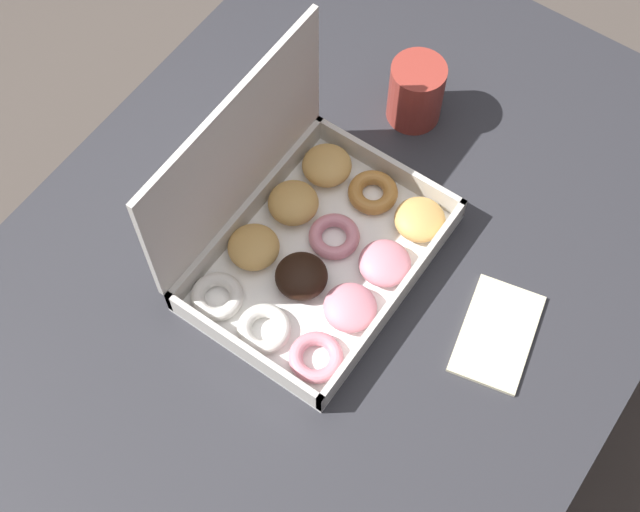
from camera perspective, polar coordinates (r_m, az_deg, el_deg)
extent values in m
plane|color=#564C44|center=(1.88, 0.00, -11.83)|extent=(8.00, 8.00, 0.00)
cube|color=#2D2D33|center=(1.17, 0.01, -1.92)|extent=(1.17, 0.80, 0.03)
cylinder|color=#2D2D33|center=(1.84, 0.64, 11.11)|extent=(0.06, 0.06, 0.74)
cube|color=white|center=(1.17, 0.00, -0.36)|extent=(0.33, 0.24, 0.01)
cube|color=beige|center=(1.12, 4.81, -2.85)|extent=(0.33, 0.01, 0.04)
cube|color=beige|center=(1.18, -4.56, 2.97)|extent=(0.33, 0.01, 0.04)
cube|color=beige|center=(1.10, -4.92, -6.05)|extent=(0.01, 0.24, 0.04)
cube|color=beige|center=(1.22, 4.42, 5.70)|extent=(0.01, 0.24, 0.04)
cube|color=beige|center=(1.08, -5.38, 6.54)|extent=(0.33, 0.01, 0.21)
torus|color=pink|center=(1.10, -0.26, -6.50)|extent=(0.07, 0.07, 0.02)
ellipsoid|color=pink|center=(1.12, 1.94, -3.31)|extent=(0.07, 0.07, 0.03)
ellipsoid|color=pink|center=(1.15, 4.16, -0.46)|extent=(0.07, 0.07, 0.03)
ellipsoid|color=tan|center=(1.18, 6.41, 2.34)|extent=(0.07, 0.07, 0.03)
torus|color=white|center=(1.12, -3.60, -4.67)|extent=(0.07, 0.07, 0.02)
ellipsoid|color=black|center=(1.14, -1.20, -1.30)|extent=(0.07, 0.07, 0.04)
torus|color=pink|center=(1.17, 0.92, 1.25)|extent=(0.07, 0.07, 0.02)
torus|color=#B77A38|center=(1.21, 3.40, 4.08)|extent=(0.07, 0.07, 0.02)
torus|color=white|center=(1.14, -6.60, -2.60)|extent=(0.07, 0.07, 0.02)
ellipsoid|color=tan|center=(1.16, -4.27, 0.58)|extent=(0.07, 0.07, 0.03)
ellipsoid|color=tan|center=(1.19, -1.72, 3.43)|extent=(0.07, 0.07, 0.04)
ellipsoid|color=tan|center=(1.22, 0.45, 5.82)|extent=(0.07, 0.07, 0.04)
cylinder|color=#A3382D|center=(1.27, 6.16, 10.38)|extent=(0.08, 0.08, 0.10)
cylinder|color=black|center=(1.23, 6.37, 11.68)|extent=(0.06, 0.06, 0.01)
cube|color=beige|center=(1.15, 11.26, -4.88)|extent=(0.16, 0.12, 0.01)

